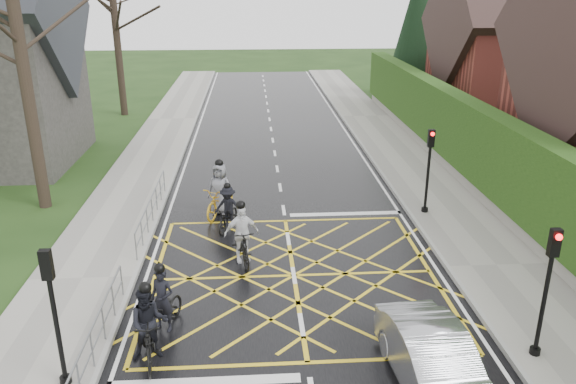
{
  "coord_description": "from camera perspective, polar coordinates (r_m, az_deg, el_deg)",
  "views": [
    {
      "loc": [
        -1.12,
        -14.34,
        7.94
      ],
      "look_at": [
        0.06,
        3.47,
        1.3
      ],
      "focal_mm": 35.0,
      "sensor_mm": 36.0,
      "label": 1
    }
  ],
  "objects": [
    {
      "name": "ground",
      "position": [
        16.43,
        0.6,
        -8.49
      ],
      "size": [
        120.0,
        120.0,
        0.0
      ],
      "primitive_type": "plane",
      "color": "black",
      "rests_on": "ground"
    },
    {
      "name": "road",
      "position": [
        16.43,
        0.6,
        -8.48
      ],
      "size": [
        9.0,
        80.0,
        0.01
      ],
      "primitive_type": "cube",
      "color": "black",
      "rests_on": "ground"
    },
    {
      "name": "sidewalk_right",
      "position": [
        17.84,
        20.35,
        -7.14
      ],
      "size": [
        3.0,
        80.0,
        0.15
      ],
      "primitive_type": "cube",
      "color": "gray",
      "rests_on": "ground"
    },
    {
      "name": "sidewalk_left",
      "position": [
        17.07,
        -20.15,
        -8.4
      ],
      "size": [
        3.0,
        80.0,
        0.15
      ],
      "primitive_type": "cube",
      "color": "gray",
      "rests_on": "ground"
    },
    {
      "name": "stone_wall",
      "position": [
        23.45,
        18.67,
        0.41
      ],
      "size": [
        0.5,
        38.0,
        0.7
      ],
      "primitive_type": "cube",
      "color": "slate",
      "rests_on": "ground"
    },
    {
      "name": "hedge",
      "position": [
        22.95,
        19.15,
        4.52
      ],
      "size": [
        0.9,
        38.0,
        2.8
      ],
      "primitive_type": "cube",
      "color": "black",
      "rests_on": "stone_wall"
    },
    {
      "name": "house_far",
      "position": [
        36.2,
        22.87,
        13.19
      ],
      "size": [
        9.8,
        8.8,
        10.3
      ],
      "color": "maroon",
      "rests_on": "ground"
    },
    {
      "name": "conifer",
      "position": [
        42.15,
        13.08,
        15.89
      ],
      "size": [
        4.6,
        4.6,
        10.0
      ],
      "color": "black",
      "rests_on": "ground"
    },
    {
      "name": "railing_south",
      "position": [
        13.46,
        -18.85,
        -12.96
      ],
      "size": [
        0.05,
        5.04,
        1.03
      ],
      "color": "slate",
      "rests_on": "ground"
    },
    {
      "name": "railing_north",
      "position": [
        20.0,
        -13.7,
        -1.16
      ],
      "size": [
        0.05,
        6.04,
        1.03
      ],
      "color": "slate",
      "rests_on": "ground"
    },
    {
      "name": "traffic_light_ne",
      "position": [
        20.54,
        14.05,
        1.97
      ],
      "size": [
        0.24,
        0.31,
        3.21
      ],
      "rotation": [
        0.0,
        0.0,
        3.14
      ],
      "color": "black",
      "rests_on": "ground"
    },
    {
      "name": "traffic_light_se",
      "position": [
        13.45,
        24.67,
        -9.48
      ],
      "size": [
        0.24,
        0.31,
        3.21
      ],
      "rotation": [
        0.0,
        0.0,
        3.14
      ],
      "color": "black",
      "rests_on": "ground"
    },
    {
      "name": "traffic_light_sw",
      "position": [
        12.34,
        -22.51,
        -11.93
      ],
      "size": [
        0.24,
        0.31,
        3.21
      ],
      "color": "black",
      "rests_on": "ground"
    },
    {
      "name": "cyclist_rear",
      "position": [
        14.09,
        -12.62,
        -11.63
      ],
      "size": [
        1.27,
        1.96,
        1.8
      ],
      "rotation": [
        0.0,
        0.0,
        -0.37
      ],
      "color": "black",
      "rests_on": "ground"
    },
    {
      "name": "cyclist_back",
      "position": [
        13.15,
        -13.94,
        -13.55
      ],
      "size": [
        0.94,
        1.98,
        1.92
      ],
      "rotation": [
        0.0,
        0.0,
        0.14
      ],
      "color": "black",
      "rests_on": "ground"
    },
    {
      "name": "cyclist_mid",
      "position": [
        19.29,
        -6.1,
        -2.06
      ],
      "size": [
        1.11,
        1.81,
        1.66
      ],
      "rotation": [
        0.0,
        0.0,
        -0.31
      ],
      "color": "black",
      "rests_on": "ground"
    },
    {
      "name": "cyclist_front",
      "position": [
        16.94,
        -4.73,
        -4.87
      ],
      "size": [
        1.13,
        2.04,
        1.97
      ],
      "rotation": [
        0.0,
        0.0,
        0.21
      ],
      "color": "black",
      "rests_on": "ground"
    },
    {
      "name": "cyclist_lead",
      "position": [
        20.49,
        -6.88,
        -0.37
      ],
      "size": [
        1.5,
        2.28,
        2.09
      ],
      "rotation": [
        0.0,
        0.0,
        -0.38
      ],
      "color": "gold",
      "rests_on": "ground"
    },
    {
      "name": "car",
      "position": [
        12.34,
        14.69,
        -16.53
      ],
      "size": [
        1.73,
        4.11,
        1.32
      ],
      "primitive_type": "imported",
      "rotation": [
        0.0,
        0.0,
        0.08
      ],
      "color": "#A2A4A9",
      "rests_on": "ground"
    }
  ]
}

